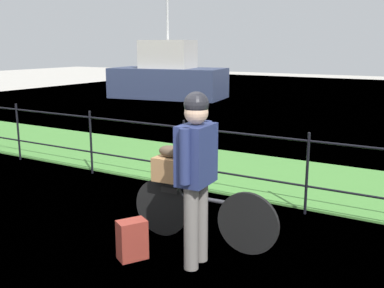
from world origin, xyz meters
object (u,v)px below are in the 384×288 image
at_px(wooden_crate, 171,169).
at_px(backpack_on_paving, 132,240).
at_px(terrier_dog, 173,151).
at_px(moored_boat_near, 168,77).
at_px(cyclist_person, 196,165).
at_px(bicycle_main, 201,213).

xyz_separation_m(wooden_crate, backpack_on_paving, (-0.04, -0.64, -0.58)).
distance_m(terrier_dog, moored_boat_near, 13.70).
bearing_deg(wooden_crate, cyclist_person, -36.54).
bearing_deg(terrier_dog, moored_boat_near, 124.16).
relative_size(wooden_crate, backpack_on_paving, 0.88).
bearing_deg(bicycle_main, terrier_dog, -176.69).
height_order(bicycle_main, moored_boat_near, moored_boat_near).
xyz_separation_m(cyclist_person, backpack_on_paving, (-0.60, -0.23, -0.80)).
xyz_separation_m(cyclist_person, moored_boat_near, (-8.23, 11.75, -0.15)).
height_order(cyclist_person, backpack_on_paving, cyclist_person).
height_order(cyclist_person, moored_boat_near, moored_boat_near).
relative_size(bicycle_main, cyclist_person, 0.99).
bearing_deg(backpack_on_paving, wooden_crate, -153.44).
distance_m(cyclist_person, backpack_on_paving, 1.03).
distance_m(terrier_dog, cyclist_person, 0.68).
bearing_deg(cyclist_person, moored_boat_near, 125.01).
bearing_deg(backpack_on_paving, terrier_dog, -155.62).
relative_size(wooden_crate, moored_boat_near, 0.07).
bearing_deg(terrier_dog, cyclist_person, -37.87).
distance_m(wooden_crate, moored_boat_near, 13.69).
xyz_separation_m(terrier_dog, backpack_on_paving, (-0.06, -0.65, -0.79)).
height_order(wooden_crate, backpack_on_paving, wooden_crate).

